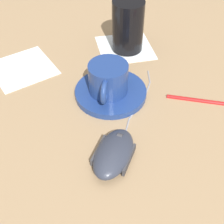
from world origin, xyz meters
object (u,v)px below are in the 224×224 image
at_px(saucer, 111,92).
at_px(computer_mouse, 114,153).
at_px(pen, 208,100).
at_px(coffee_cup, 108,79).
at_px(drinking_glass, 128,26).

distance_m(saucer, computer_mouse, 0.16).
height_order(saucer, pen, saucer).
bearing_deg(saucer, computer_mouse, -34.34).
xyz_separation_m(coffee_cup, drinking_glass, (-0.11, 0.13, 0.02)).
bearing_deg(drinking_glass, coffee_cup, -50.56).
bearing_deg(pen, coffee_cup, -131.71).
bearing_deg(coffee_cup, drinking_glass, 129.44).
bearing_deg(computer_mouse, pen, 90.50).
xyz_separation_m(saucer, drinking_glass, (-0.11, 0.13, 0.05)).
height_order(computer_mouse, pen, computer_mouse).
bearing_deg(saucer, pen, 47.26).
height_order(drinking_glass, pen, drinking_glass).
relative_size(saucer, pen, 1.14).
distance_m(drinking_glass, pen, 0.25).
bearing_deg(computer_mouse, saucer, 145.66).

